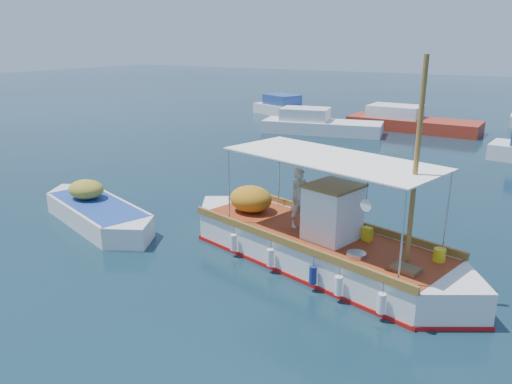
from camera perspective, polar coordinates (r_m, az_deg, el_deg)
The scene contains 6 objects.
ground at distance 13.96m, azimuth 4.88°, elevation -8.15°, with size 160.00×160.00×0.00m, color black.
fishing_caique at distance 13.89m, azimuth 6.75°, elevation -6.02°, with size 9.25×4.29×5.83m.
dinghy at distance 17.58m, azimuth -17.72°, elevation -2.37°, with size 5.92×3.13×1.53m.
bg_boat_nw at distance 33.15m, azimuth 7.14°, elevation 7.55°, with size 7.96×3.94×1.80m.
bg_boat_n at distance 35.51m, azimuth 17.11°, elevation 7.57°, with size 8.63×3.10×1.80m.
bg_boat_far_w at distance 40.58m, azimuth 3.70°, elevation 9.40°, with size 7.10×4.72×1.80m.
Camera 1 is at (5.33, -11.44, 5.95)m, focal length 35.00 mm.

